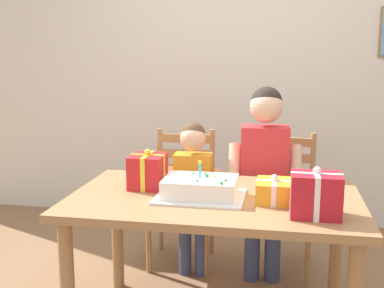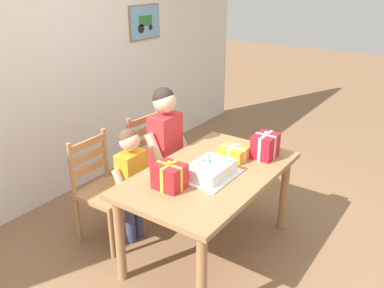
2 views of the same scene
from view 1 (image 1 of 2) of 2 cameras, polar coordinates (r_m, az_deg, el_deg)
name	(u,v)px [view 1 (image 1 of 2)]	position (r m, az deg, el deg)	size (l,w,h in m)	color
back_wall	(245,71)	(4.17, 6.24, 8.55)	(6.40, 0.11, 2.60)	silver
dining_table	(214,214)	(2.51, 2.64, -8.25)	(1.47, 0.88, 0.74)	#9E7047
birthday_cake	(200,188)	(2.44, 0.99, -5.23)	(0.44, 0.34, 0.19)	silver
gift_box_red_large	(274,191)	(2.42, 9.61, -5.45)	(0.18, 0.22, 0.14)	gold
gift_box_beside_cake	(148,171)	(2.63, -5.20, -3.18)	(0.18, 0.21, 0.21)	red
gift_box_corner_small	(316,195)	(2.23, 14.33, -5.82)	(0.22, 0.18, 0.23)	red
chair_left	(182,196)	(3.40, -1.13, -6.16)	(0.43, 0.43, 0.92)	#A87A4C
chair_right	(281,202)	(3.33, 10.46, -6.68)	(0.45, 0.45, 0.92)	#A87A4C
child_older	(265,166)	(3.05, 8.52, -2.54)	(0.46, 0.26, 1.25)	#38426B
child_younger	(193,184)	(3.13, 0.13, -4.75)	(0.37, 0.21, 1.02)	#38426B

